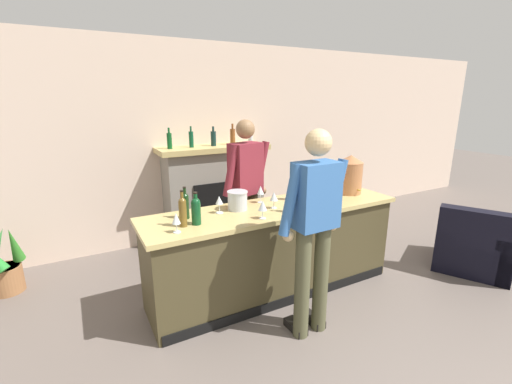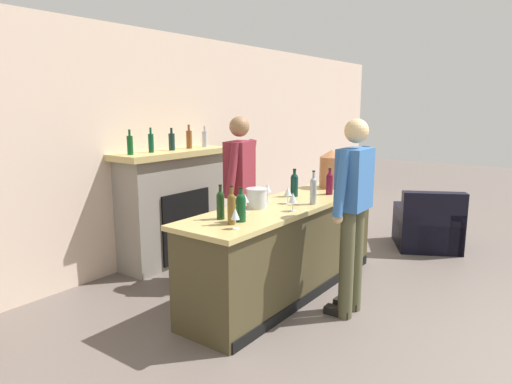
% 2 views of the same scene
% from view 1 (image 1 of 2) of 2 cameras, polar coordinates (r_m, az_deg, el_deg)
% --- Properties ---
extents(wall_back_panel, '(12.00, 0.07, 2.75)m').
position_cam_1_polar(wall_back_panel, '(5.02, -8.88, 8.08)').
color(wall_back_panel, beige).
rests_on(wall_back_panel, ground_plane).
extents(bar_counter, '(2.69, 0.71, 0.93)m').
position_cam_1_polar(bar_counter, '(3.64, 3.11, -9.52)').
color(bar_counter, '#423A22').
rests_on(bar_counter, ground_plane).
extents(fireplace_stone, '(1.54, 0.52, 1.65)m').
position_cam_1_polar(fireplace_stone, '(4.94, -6.90, -0.06)').
color(fireplace_stone, gray).
rests_on(fireplace_stone, ground_plane).
extents(armchair_black, '(1.07, 1.06, 0.81)m').
position_cam_1_polar(armchair_black, '(4.89, 32.46, -7.94)').
color(armchair_black, black).
rests_on(armchair_black, ground_plane).
extents(potted_plant_corner, '(0.47, 0.48, 0.74)m').
position_cam_1_polar(potted_plant_corner, '(4.52, -36.42, -10.03)').
color(potted_plant_corner, '#9A653D').
rests_on(potted_plant_corner, ground_plane).
extents(person_customer, '(0.66, 0.31, 1.78)m').
position_cam_1_polar(person_customer, '(2.83, 9.62, -5.75)').
color(person_customer, '#4C4C32').
rests_on(person_customer, ground_plane).
extents(person_bartender, '(0.64, 0.37, 1.78)m').
position_cam_1_polar(person_bartender, '(3.90, -1.66, 0.36)').
color(person_bartender, brown).
rests_on(person_bartender, ground_plane).
extents(copper_dispenser, '(0.29, 0.32, 0.44)m').
position_cam_1_polar(copper_dispenser, '(4.06, 15.38, 2.89)').
color(copper_dispenser, '#B37044').
rests_on(copper_dispenser, bar_counter).
extents(ice_bucket_steel, '(0.20, 0.20, 0.19)m').
position_cam_1_polar(ice_bucket_steel, '(3.36, -3.10, -1.40)').
color(ice_bucket_steel, silver).
rests_on(ice_bucket_steel, bar_counter).
extents(wine_bottle_port_short, '(0.08, 0.08, 0.29)m').
position_cam_1_polar(wine_bottle_port_short, '(3.69, 12.75, 0.35)').
color(wine_bottle_port_short, '#5C0F2A').
rests_on(wine_bottle_port_short, bar_counter).
extents(wine_bottle_rose_blush, '(0.08, 0.08, 0.29)m').
position_cam_1_polar(wine_bottle_rose_blush, '(3.00, -9.97, -2.94)').
color(wine_bottle_rose_blush, '#104320').
rests_on(wine_bottle_rose_blush, bar_counter).
extents(wine_bottle_riesling_slim, '(0.07, 0.07, 0.30)m').
position_cam_1_polar(wine_bottle_riesling_slim, '(3.17, -11.70, -2.05)').
color(wine_bottle_riesling_slim, black).
rests_on(wine_bottle_riesling_slim, bar_counter).
extents(wine_bottle_cabernet_heavy, '(0.07, 0.07, 0.32)m').
position_cam_1_polar(wine_bottle_cabernet_heavy, '(2.97, -12.12, -3.05)').
color(wine_bottle_cabernet_heavy, brown).
rests_on(wine_bottle_cabernet_heavy, bar_counter).
extents(wine_bottle_burgundy_dark, '(0.08, 0.08, 0.30)m').
position_cam_1_polar(wine_bottle_burgundy_dark, '(3.69, 6.47, 0.69)').
color(wine_bottle_burgundy_dark, '#0C302B').
rests_on(wine_bottle_burgundy_dark, bar_counter).
extents(wine_bottle_merlot_tall, '(0.06, 0.06, 0.33)m').
position_cam_1_polar(wine_bottle_merlot_tall, '(3.28, 6.77, -0.97)').
color(wine_bottle_merlot_tall, '#A4A9B0').
rests_on(wine_bottle_merlot_tall, bar_counter).
extents(wine_glass_near_bucket, '(0.07, 0.07, 0.17)m').
position_cam_1_polar(wine_glass_near_bucket, '(2.86, -13.17, -4.44)').
color(wine_glass_near_bucket, silver).
rests_on(wine_glass_near_bucket, bar_counter).
extents(wine_glass_front_left, '(0.08, 0.08, 0.17)m').
position_cam_1_polar(wine_glass_front_left, '(3.40, 2.99, -0.82)').
color(wine_glass_front_left, silver).
rests_on(wine_glass_front_left, bar_counter).
extents(wine_glass_back_row, '(0.08, 0.08, 0.17)m').
position_cam_1_polar(wine_glass_back_row, '(3.10, 1.11, -2.35)').
color(wine_glass_back_row, silver).
rests_on(wine_glass_back_row, bar_counter).
extents(wine_glass_front_right, '(0.07, 0.07, 0.18)m').
position_cam_1_polar(wine_glass_front_right, '(3.57, 0.76, 0.22)').
color(wine_glass_front_right, silver).
rests_on(wine_glass_front_right, bar_counter).
extents(wine_glass_by_dispenser, '(0.07, 0.07, 0.17)m').
position_cam_1_polar(wine_glass_by_dispenser, '(3.27, -6.15, -1.51)').
color(wine_glass_by_dispenser, silver).
rests_on(wine_glass_by_dispenser, bar_counter).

